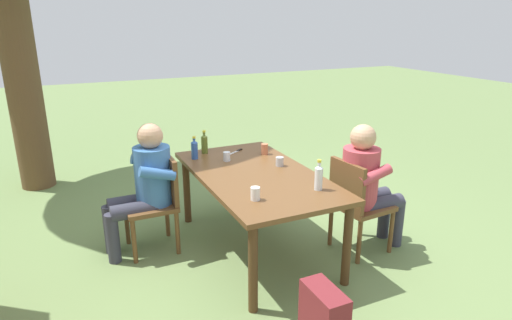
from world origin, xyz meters
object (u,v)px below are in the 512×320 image
at_px(chair_far_right, 158,198).
at_px(cup_glass, 227,156).
at_px(bottle_olive, 204,143).
at_px(table_knife, 236,152).
at_px(dining_table, 256,182).
at_px(chair_near_left, 356,201).
at_px(cup_steel, 280,162).
at_px(person_in_plaid_shirt, 367,181).
at_px(cup_white, 255,194).
at_px(bottle_blue, 194,149).
at_px(bottle_clear, 319,177).
at_px(cup_terracotta, 265,149).
at_px(person_in_white_shirt, 145,182).

xyz_separation_m(chair_far_right, cup_glass, (0.02, -0.68, 0.29)).
bearing_deg(bottle_olive, table_knife, -108.57).
xyz_separation_m(chair_far_right, table_knife, (0.25, -0.86, 0.25)).
relative_size(dining_table, chair_near_left, 2.06).
height_order(bottle_olive, cup_steel, bottle_olive).
relative_size(person_in_plaid_shirt, cup_white, 11.78).
bearing_deg(chair_far_right, chair_near_left, -117.41).
bearing_deg(bottle_blue, dining_table, -149.68).
xyz_separation_m(chair_near_left, cup_steel, (0.49, 0.50, 0.29)).
height_order(person_in_plaid_shirt, cup_steel, person_in_plaid_shirt).
relative_size(bottle_blue, cup_steel, 2.66).
bearing_deg(cup_glass, bottle_blue, 52.95).
relative_size(chair_near_left, bottle_clear, 3.50).
height_order(cup_glass, cup_terracotta, cup_terracotta).
bearing_deg(dining_table, cup_steel, -73.07).
bearing_deg(person_in_white_shirt, bottle_blue, -67.93).
xyz_separation_m(dining_table, cup_terracotta, (0.47, -0.31, 0.13)).
distance_m(chair_near_left, bottle_clear, 0.63).
xyz_separation_m(bottle_blue, cup_white, (-1.15, -0.11, -0.05)).
distance_m(dining_table, cup_steel, 0.32).
relative_size(person_in_white_shirt, person_in_plaid_shirt, 1.00).
bearing_deg(chair_far_right, person_in_plaid_shirt, -115.67).
height_order(person_in_white_shirt, cup_steel, person_in_white_shirt).
bearing_deg(cup_white, bottle_clear, -92.62).
distance_m(chair_near_left, table_knife, 1.30).
height_order(person_in_plaid_shirt, table_knife, person_in_plaid_shirt).
xyz_separation_m(person_in_plaid_shirt, cup_steel, (0.49, 0.61, 0.13)).
bearing_deg(bottle_blue, person_in_plaid_shirt, -129.15).
height_order(chair_near_left, bottle_olive, bottle_olive).
height_order(bottle_olive, cup_glass, bottle_olive).
distance_m(cup_glass, cup_terracotta, 0.42).
distance_m(cup_steel, table_knife, 0.61).
bearing_deg(person_in_white_shirt, cup_white, -145.74).
xyz_separation_m(chair_far_right, bottle_blue, (0.22, -0.42, 0.35)).
bearing_deg(dining_table, cup_terracotta, -33.66).
bearing_deg(bottle_blue, cup_white, -174.70).
relative_size(dining_table, cup_steel, 21.33).
distance_m(bottle_clear, table_knife, 1.23).
distance_m(person_in_white_shirt, cup_glass, 0.80).
relative_size(cup_white, cup_steel, 1.19).
relative_size(dining_table, table_knife, 8.37).
bearing_deg(cup_terracotta, cup_glass, 95.99).
distance_m(cup_terracotta, table_knife, 0.30).
bearing_deg(cup_glass, cup_steel, -131.54).
xyz_separation_m(person_in_white_shirt, cup_steel, (-0.32, -1.17, 0.13)).
relative_size(chair_far_right, bottle_clear, 3.50).
height_order(chair_near_left, person_in_white_shirt, person_in_white_shirt).
height_order(dining_table, chair_near_left, chair_near_left).
bearing_deg(bottle_blue, table_knife, -85.09).
xyz_separation_m(bottle_blue, table_knife, (0.04, -0.44, -0.09)).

